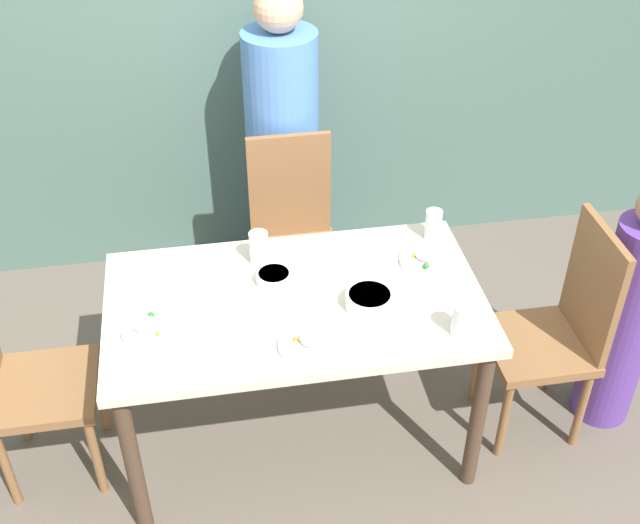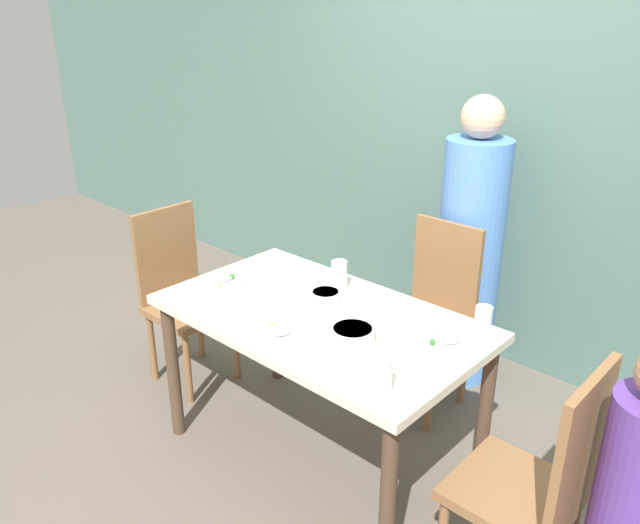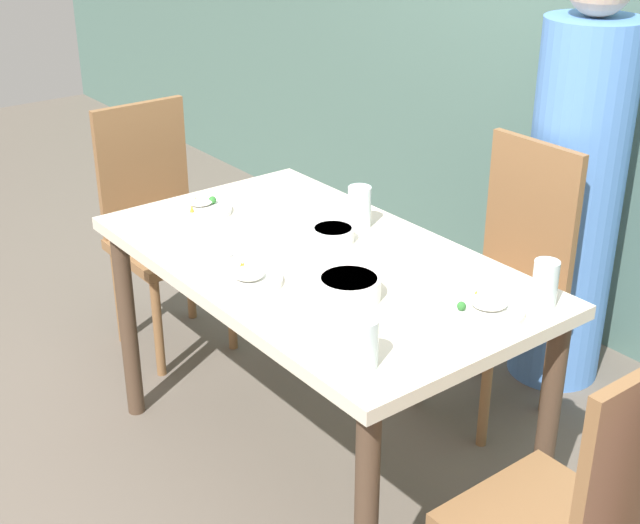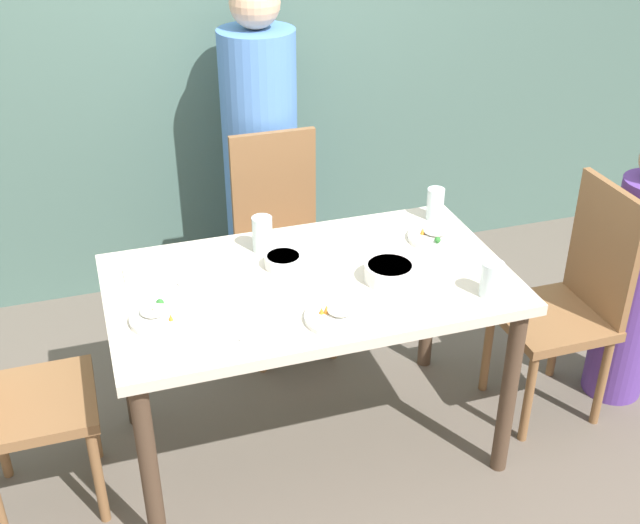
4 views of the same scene
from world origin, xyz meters
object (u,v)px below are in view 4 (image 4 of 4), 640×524
(chair_adult_spot, at_px, (281,239))
(person_adult, at_px, (261,166))
(person_child, at_px, (634,283))
(glass_water_tall, at_px, (262,234))
(bowl_curry, at_px, (390,272))
(plate_rice_adult, at_px, (339,315))
(chair_child_spot, at_px, (571,298))

(chair_adult_spot, relative_size, person_adult, 0.62)
(person_child, xyz_separation_m, glass_water_tall, (-1.44, 0.32, 0.30))
(chair_adult_spot, bearing_deg, glass_water_tall, -112.09)
(chair_adult_spot, bearing_deg, person_child, -33.55)
(person_child, height_order, glass_water_tall, person_child)
(bowl_curry, height_order, glass_water_tall, glass_water_tall)
(plate_rice_adult, distance_m, glass_water_tall, 0.53)
(chair_adult_spot, distance_m, glass_water_tall, 0.62)
(glass_water_tall, bearing_deg, person_child, -12.52)
(chair_child_spot, distance_m, person_adult, 1.51)
(bowl_curry, xyz_separation_m, plate_rice_adult, (-0.25, -0.17, -0.02))
(chair_adult_spot, height_order, person_adult, person_adult)
(chair_adult_spot, distance_m, plate_rice_adult, 1.05)
(person_adult, distance_m, person_child, 1.70)
(person_adult, bearing_deg, glass_water_tall, -103.64)
(plate_rice_adult, bearing_deg, glass_water_tall, 102.91)
(chair_child_spot, bearing_deg, person_child, 90.00)
(person_adult, height_order, bowl_curry, person_adult)
(person_adult, relative_size, glass_water_tall, 11.67)
(chair_adult_spot, bearing_deg, bowl_curry, -79.09)
(plate_rice_adult, bearing_deg, chair_child_spot, 10.81)
(plate_rice_adult, xyz_separation_m, glass_water_tall, (-0.12, 0.52, 0.05))
(person_child, bearing_deg, chair_adult_spot, 146.45)
(chair_adult_spot, bearing_deg, chair_child_spot, -40.81)
(person_adult, relative_size, bowl_curry, 9.04)
(chair_child_spot, relative_size, person_child, 0.85)
(glass_water_tall, bearing_deg, person_adult, 76.36)
(chair_adult_spot, distance_m, person_child, 1.48)
(person_child, xyz_separation_m, plate_rice_adult, (-1.32, -0.20, 0.24))
(person_child, bearing_deg, glass_water_tall, 167.48)
(chair_adult_spot, relative_size, bowl_curry, 5.60)
(chair_child_spot, bearing_deg, bowl_curry, -88.40)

